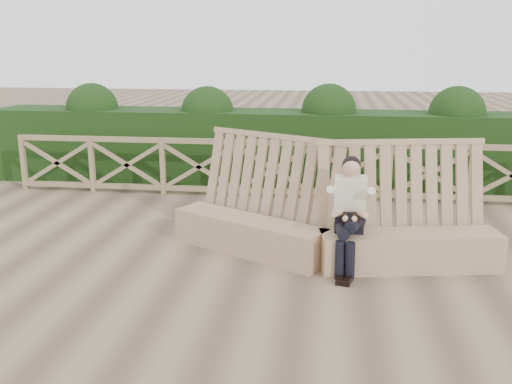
# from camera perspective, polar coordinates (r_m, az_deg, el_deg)

# --- Properties ---
(ground) EXTENTS (60.00, 60.00, 0.00)m
(ground) POSITION_cam_1_polar(r_m,az_deg,el_deg) (7.55, -1.04, -7.36)
(ground) COLOR brown
(ground) RESTS_ON ground
(bench) EXTENTS (4.44, 1.79, 1.62)m
(bench) POSITION_cam_1_polar(r_m,az_deg,el_deg) (7.75, 7.16, -3.69)
(bench) COLOR #947854
(bench) RESTS_ON ground
(woman) EXTENTS (0.41, 0.87, 1.47)m
(woman) POSITION_cam_1_polar(r_m,az_deg,el_deg) (7.29, 9.31, -1.79)
(woman) COLOR black
(woman) RESTS_ON ground
(guardrail) EXTENTS (10.10, 0.09, 1.10)m
(guardrail) POSITION_cam_1_polar(r_m,az_deg,el_deg) (10.73, 1.72, 2.33)
(guardrail) COLOR #88714F
(guardrail) RESTS_ON ground
(hedge) EXTENTS (12.00, 1.20, 1.50)m
(hedge) POSITION_cam_1_polar(r_m,az_deg,el_deg) (11.86, 2.31, 4.47)
(hedge) COLOR black
(hedge) RESTS_ON ground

